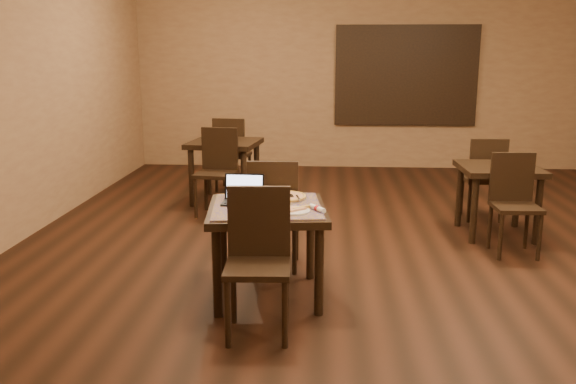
# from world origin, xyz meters

# --- Properties ---
(ground) EXTENTS (10.00, 10.00, 0.00)m
(ground) POSITION_xyz_m (0.00, 0.00, 0.00)
(ground) COLOR black
(ground) RESTS_ON ground
(wall_back) EXTENTS (8.00, 0.02, 3.00)m
(wall_back) POSITION_xyz_m (0.00, 5.00, 1.50)
(wall_back) COLOR #97744D
(wall_back) RESTS_ON ground
(mural) EXTENTS (2.34, 0.05, 1.64)m
(mural) POSITION_xyz_m (0.50, 4.96, 1.55)
(mural) COLOR #286696
(mural) RESTS_ON wall_back
(tiled_table) EXTENTS (1.02, 1.02, 0.76)m
(tiled_table) POSITION_xyz_m (-1.27, -0.75, 0.66)
(tiled_table) COLOR black
(tiled_table) RESTS_ON ground
(chair_main_near) EXTENTS (0.47, 0.47, 1.03)m
(chair_main_near) POSITION_xyz_m (-1.27, -1.36, 0.58)
(chair_main_near) COLOR black
(chair_main_near) RESTS_ON ground
(chair_main_far) EXTENTS (0.45, 0.45, 1.03)m
(chair_main_far) POSITION_xyz_m (-1.27, -0.14, 0.58)
(chair_main_far) COLOR black
(chair_main_far) RESTS_ON ground
(laptop) EXTENTS (0.33, 0.26, 0.22)m
(laptop) POSITION_xyz_m (-1.47, -0.65, 0.82)
(laptop) COLOR black
(laptop) RESTS_ON tiled_table
(plate) EXTENTS (0.25, 0.25, 0.01)m
(plate) POSITION_xyz_m (-1.05, -0.93, 0.77)
(plate) COLOR white
(plate) RESTS_ON tiled_table
(pizza_slice) EXTENTS (0.28, 0.28, 0.02)m
(pizza_slice) POSITION_xyz_m (-1.05, -0.93, 0.79)
(pizza_slice) COLOR beige
(pizza_slice) RESTS_ON plate
(pizza_pan) EXTENTS (0.37, 0.37, 0.01)m
(pizza_pan) POSITION_xyz_m (-1.15, -0.51, 0.77)
(pizza_pan) COLOR silver
(pizza_pan) RESTS_ON tiled_table
(pizza_whole) EXTENTS (0.36, 0.36, 0.03)m
(pizza_whole) POSITION_xyz_m (-1.15, -0.51, 0.78)
(pizza_whole) COLOR beige
(pizza_whole) RESTS_ON pizza_pan
(spatula) EXTENTS (0.16, 0.28, 0.01)m
(spatula) POSITION_xyz_m (-1.13, -0.53, 0.79)
(spatula) COLOR silver
(spatula) RESTS_ON pizza_whole
(napkin_roll) EXTENTS (0.13, 0.17, 0.04)m
(napkin_roll) POSITION_xyz_m (-0.87, -0.89, 0.78)
(napkin_roll) COLOR white
(napkin_roll) RESTS_ON tiled_table
(other_table_a) EXTENTS (0.83, 0.83, 0.76)m
(other_table_a) POSITION_xyz_m (1.04, 1.11, 0.63)
(other_table_a) COLOR black
(other_table_a) RESTS_ON ground
(other_table_a_chair_near) EXTENTS (0.44, 0.44, 0.98)m
(other_table_a_chair_near) POSITION_xyz_m (1.04, 0.53, 0.55)
(other_table_a_chair_near) COLOR black
(other_table_a_chair_near) RESTS_ON ground
(other_table_a_chair_far) EXTENTS (0.44, 0.44, 0.98)m
(other_table_a_chair_far) POSITION_xyz_m (1.04, 1.68, 0.55)
(other_table_a_chair_far) COLOR black
(other_table_a_chair_far) RESTS_ON ground
(other_table_b) EXTENTS (0.96, 0.96, 0.81)m
(other_table_b) POSITION_xyz_m (-2.13, 2.42, 0.67)
(other_table_b) COLOR black
(other_table_b) RESTS_ON ground
(other_table_b_chair_near) EXTENTS (0.51, 0.51, 1.04)m
(other_table_b_chair_near) POSITION_xyz_m (-2.12, 1.82, 0.59)
(other_table_b_chair_near) COLOR black
(other_table_b_chair_near) RESTS_ON ground
(other_table_b_chair_far) EXTENTS (0.51, 0.51, 1.04)m
(other_table_b_chair_far) POSITION_xyz_m (-2.14, 3.03, 0.59)
(other_table_b_chair_far) COLOR black
(other_table_b_chair_far) RESTS_ON ground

